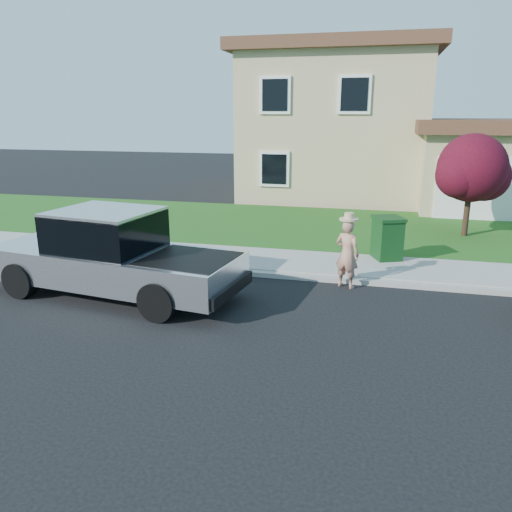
{
  "coord_description": "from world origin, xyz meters",
  "views": [
    {
      "loc": [
        2.13,
        -8.54,
        3.9
      ],
      "look_at": [
        -0.1,
        0.58,
        1.2
      ],
      "focal_mm": 35.0,
      "sensor_mm": 36.0,
      "label": 1
    }
  ],
  "objects": [
    {
      "name": "ground",
      "position": [
        0.0,
        0.0,
        0.0
      ],
      "size": [
        80.0,
        80.0,
        0.0
      ],
      "primitive_type": "plane",
      "color": "black",
      "rests_on": "ground"
    },
    {
      "name": "trash_bin",
      "position": [
        2.47,
        4.74,
        0.72
      ],
      "size": [
        0.94,
        1.0,
        1.13
      ],
      "rotation": [
        0.0,
        0.0,
        0.39
      ],
      "color": "#0E3512",
      "rests_on": "sidewalk"
    },
    {
      "name": "woman",
      "position": [
        1.55,
        2.6,
        0.83
      ],
      "size": [
        0.69,
        0.59,
        1.76
      ],
      "rotation": [
        0.0,
        0.0,
        2.71
      ],
      "color": "tan",
      "rests_on": "ground"
    },
    {
      "name": "lawn",
      "position": [
        1.0,
        8.5,
        0.05
      ],
      "size": [
        40.0,
        7.0,
        0.1
      ],
      "primitive_type": "cube",
      "color": "#1A4012",
      "rests_on": "ground"
    },
    {
      "name": "house",
      "position": [
        1.31,
        16.38,
        3.17
      ],
      "size": [
        14.0,
        11.3,
        6.85
      ],
      "color": "tan",
      "rests_on": "ground"
    },
    {
      "name": "pickup_truck",
      "position": [
        -3.42,
        0.89,
        0.89
      ],
      "size": [
        6.0,
        2.73,
        1.9
      ],
      "rotation": [
        0.0,
        0.0,
        -0.14
      ],
      "color": "black",
      "rests_on": "ground"
    },
    {
      "name": "curb",
      "position": [
        1.0,
        2.9,
        0.06
      ],
      "size": [
        40.0,
        0.2,
        0.12
      ],
      "primitive_type": "cube",
      "color": "gray",
      "rests_on": "ground"
    },
    {
      "name": "sidewalk",
      "position": [
        1.0,
        4.0,
        0.07
      ],
      "size": [
        40.0,
        2.0,
        0.15
      ],
      "primitive_type": "cube",
      "color": "gray",
      "rests_on": "ground"
    },
    {
      "name": "ornamental_tree",
      "position": [
        4.97,
        8.2,
        2.15
      ],
      "size": [
        2.34,
        2.11,
        3.21
      ],
      "color": "black",
      "rests_on": "lawn"
    }
  ]
}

